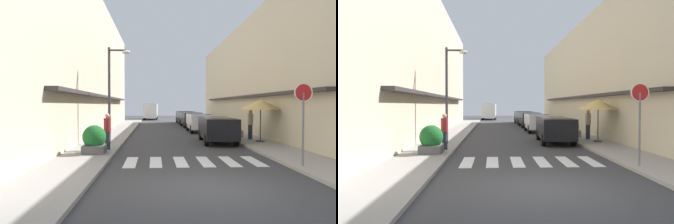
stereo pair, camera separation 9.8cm
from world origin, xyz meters
TOP-DOWN VIEW (x-y plane):
  - ground_plane at (0.00, 14.57)m, footprint 80.13×80.13m
  - sidewalk_left at (-4.31, 14.57)m, footprint 2.21×50.99m
  - sidewalk_right at (4.31, 14.57)m, footprint 2.21×50.99m
  - building_row_left at (-7.91, 15.39)m, footprint 5.50×34.78m
  - building_row_right at (7.91, 15.39)m, footprint 5.50×34.78m
  - crosswalk at (-0.00, 3.77)m, footprint 5.20×2.20m
  - parked_car_near at (2.16, 9.60)m, footprint 1.98×4.50m
  - parked_car_mid at (2.16, 16.56)m, footprint 1.83×4.08m
  - parked_car_far at (2.16, 22.27)m, footprint 1.87×4.47m
  - parked_car_distant at (2.16, 28.05)m, footprint 1.96×4.20m
  - delivery_van at (-2.01, 38.49)m, footprint 2.16×5.47m
  - round_street_sign at (3.56, 2.23)m, footprint 0.65×0.07m
  - street_lamp at (-3.71, 8.67)m, footprint 1.19×0.28m
  - cafe_umbrella at (4.53, 9.12)m, footprint 2.22×2.22m
  - planter_corner at (-4.05, 5.27)m, footprint 1.00×1.00m
  - planter_midblock at (3.84, 11.81)m, footprint 0.81×0.81m
  - pedestrian_walking_near at (-3.66, 6.40)m, footprint 0.34×0.34m
  - pedestrian_walking_far at (4.34, 10.36)m, footprint 0.34×0.34m

SIDE VIEW (x-z plane):
  - ground_plane at x=0.00m, z-range 0.00..0.00m
  - crosswalk at x=0.00m, z-range 0.00..0.01m
  - sidewalk_left at x=-4.31m, z-range 0.00..0.12m
  - sidewalk_right at x=4.31m, z-range 0.00..0.12m
  - planter_midblock at x=3.84m, z-range 0.08..1.12m
  - planter_corner at x=-4.05m, z-range 0.10..1.31m
  - parked_car_mid at x=2.16m, z-range 0.19..1.66m
  - parked_car_distant at x=2.16m, z-range 0.19..1.66m
  - parked_car_near at x=2.16m, z-range 0.19..1.66m
  - parked_car_far at x=2.16m, z-range 0.19..1.66m
  - pedestrian_walking_near at x=-3.66m, z-range 0.16..1.84m
  - pedestrian_walking_far at x=4.34m, z-range 0.18..1.98m
  - delivery_van at x=-2.01m, z-range 0.22..2.59m
  - cafe_umbrella at x=4.53m, z-range 1.02..3.39m
  - round_street_sign at x=3.56m, z-range 0.87..3.69m
  - street_lamp at x=-3.71m, z-range 0.71..5.87m
  - building_row_right at x=7.91m, z-range 0.00..8.63m
  - building_row_left at x=-7.91m, z-range 0.00..10.24m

